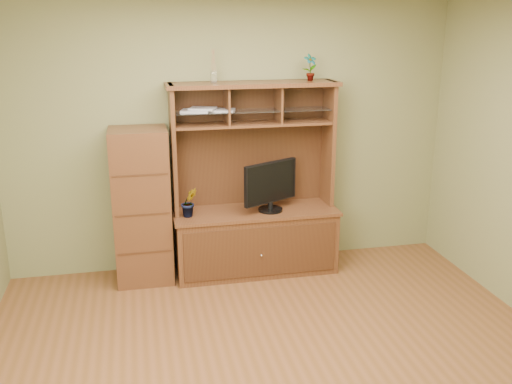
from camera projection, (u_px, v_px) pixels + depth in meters
name	position (u px, v px, depth m)	size (l,w,h in m)	color
room	(283.00, 192.00, 3.86)	(4.54, 4.04, 2.74)	brown
media_hutch	(255.00, 221.00, 5.75)	(1.66, 0.61, 1.90)	#402112
monitor	(271.00, 185.00, 5.58)	(0.58, 0.33, 0.50)	black
orchid_plant	(189.00, 202.00, 5.46)	(0.16, 0.13, 0.29)	#266121
top_plant	(310.00, 67.00, 5.50)	(0.14, 0.09, 0.26)	#276623
reed_diffuser	(213.00, 70.00, 5.31)	(0.06, 0.06, 0.31)	silver
magazines	(206.00, 110.00, 5.40)	(0.55, 0.26, 0.04)	#B0B0B5
side_cabinet	(142.00, 206.00, 5.47)	(0.54, 0.49, 1.51)	#402112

